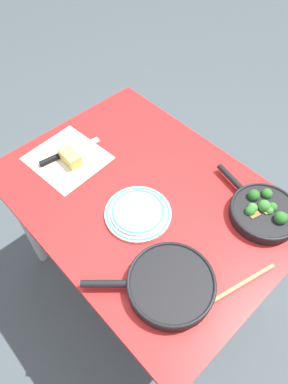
{
  "coord_description": "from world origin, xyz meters",
  "views": [
    {
      "loc": [
        0.57,
        -0.53,
        1.82
      ],
      "look_at": [
        0.0,
        0.0,
        0.79
      ],
      "focal_mm": 32.0,
      "sensor_mm": 36.0,
      "label": 1
    }
  ],
  "objects": [
    {
      "name": "wooden_spoon",
      "position": [
        0.45,
        -0.1,
        0.78
      ],
      "size": [
        0.11,
        0.35,
        0.02
      ],
      "rotation": [
        0.0,
        0.0,
        4.47
      ],
      "color": "tan",
      "rests_on": "dining_table_red"
    },
    {
      "name": "dinner_plate_stack",
      "position": [
        0.05,
        -0.08,
        0.78
      ],
      "size": [
        0.24,
        0.24,
        0.03
      ],
      "color": "silver",
      "rests_on": "dining_table_red"
    },
    {
      "name": "skillet_eggs",
      "position": [
        0.32,
        -0.19,
        0.8
      ],
      "size": [
        0.34,
        0.35,
        0.05
      ],
      "rotation": [
        0.0,
        0.0,
        3.96
      ],
      "color": "black",
      "rests_on": "dining_table_red"
    },
    {
      "name": "parchment_sheet",
      "position": [
        -0.36,
        -0.1,
        0.77
      ],
      "size": [
        0.31,
        0.3,
        0.0
      ],
      "color": "beige",
      "rests_on": "dining_table_red"
    },
    {
      "name": "grater_knife",
      "position": [
        -0.38,
        -0.11,
        0.78
      ],
      "size": [
        0.07,
        0.27,
        0.02
      ],
      "rotation": [
        0.0,
        0.0,
        1.42
      ],
      "color": "silver",
      "rests_on": "dining_table_red"
    },
    {
      "name": "skillet_broccoli",
      "position": [
        0.36,
        0.25,
        0.8
      ],
      "size": [
        0.38,
        0.25,
        0.07
      ],
      "rotation": [
        0.0,
        0.0,
        2.93
      ],
      "color": "black",
      "rests_on": "dining_table_red"
    },
    {
      "name": "cheese_block",
      "position": [
        -0.33,
        -0.1,
        0.8
      ],
      "size": [
        0.1,
        0.06,
        0.05
      ],
      "color": "#E0C15B",
      "rests_on": "dining_table_red"
    },
    {
      "name": "dining_table_red",
      "position": [
        0.0,
        0.0,
        0.67
      ],
      "size": [
        1.1,
        0.81,
        0.77
      ],
      "color": "red",
      "rests_on": "ground_plane"
    },
    {
      "name": "ground_plane",
      "position": [
        0.0,
        0.0,
        0.0
      ],
      "size": [
        14.0,
        14.0,
        0.0
      ],
      "primitive_type": "plane",
      "color": "#424C51"
    }
  ]
}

